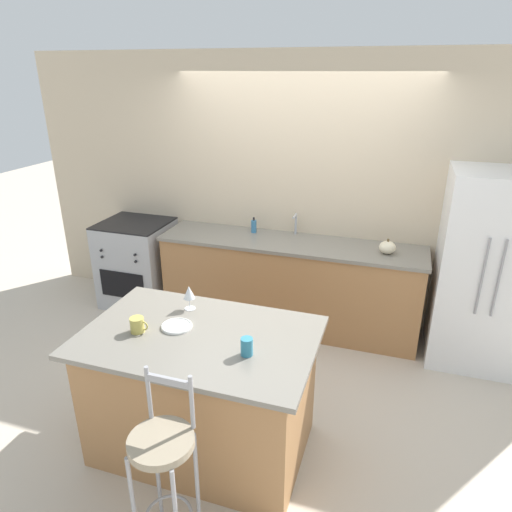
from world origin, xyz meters
The scene contains 14 objects.
ground_plane centered at (0.00, 0.00, 0.00)m, with size 18.00×18.00×0.00m, color beige.
wall_back centered at (0.00, 0.68, 1.35)m, with size 6.00×0.07×2.70m.
back_counter centered at (0.00, 0.37, 0.47)m, with size 2.64×0.66×0.93m.
sink_faucet centered at (0.00, 0.56, 1.07)m, with size 0.02×0.13×0.22m.
kitchen_island centered at (-0.15, -1.49, 0.47)m, with size 1.52×0.99×0.92m.
refrigerator centered at (1.75, 0.30, 0.88)m, with size 0.76×0.74×1.76m.
oven_range centered at (-1.75, 0.32, 0.48)m, with size 0.73×0.70×0.96m.
bar_stool_near centered at (-0.02, -2.23, 0.62)m, with size 0.34×0.34×1.11m.
dinner_plate centered at (-0.33, -1.45, 0.93)m, with size 0.21×0.21×0.02m.
wine_glass centered at (-0.35, -1.19, 1.05)m, with size 0.08×0.08×0.18m.
coffee_mug centered at (-0.54, -1.58, 0.97)m, with size 0.13×0.09×0.10m.
tumbler_cup centered at (0.22, -1.60, 0.98)m, with size 0.07×0.07×0.11m.
pumpkin_decoration centered at (0.93, 0.32, 0.99)m, with size 0.15×0.15×0.14m.
soap_bottle centered at (-0.43, 0.50, 1.00)m, with size 0.06×0.06×0.16m.
Camera 1 is at (0.99, -3.78, 2.51)m, focal length 32.00 mm.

